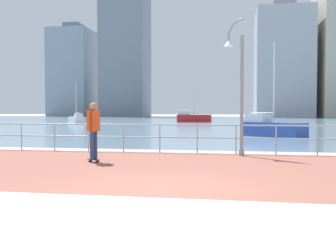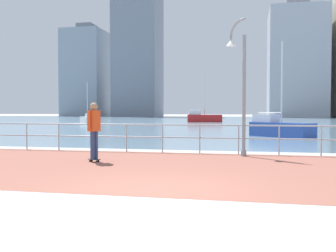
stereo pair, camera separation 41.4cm
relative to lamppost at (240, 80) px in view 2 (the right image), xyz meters
name	(u,v)px [view 2 (the right image)]	position (x,y,z in m)	size (l,w,h in m)	color
ground	(234,124)	(-1.44, 33.77, -2.61)	(220.00, 220.00, 0.00)	#ADAAA5
brick_paving	(183,168)	(-1.44, -3.20, -2.61)	(28.00, 7.42, 0.01)	#935647
harbor_water	(237,121)	(-1.44, 45.51, -2.61)	(180.00, 88.00, 0.00)	#6B899E
waterfront_railing	(200,133)	(-1.44, 0.51, -1.87)	(25.25, 0.06, 1.06)	#9EADB7
lamppost	(240,80)	(0.00, 0.00, 0.00)	(0.74, 0.56, 4.72)	gray
skateboarder	(94,126)	(-4.27, -2.57, -1.52)	(0.41, 0.55, 1.81)	black
sailboat_gray	(88,119)	(-19.65, 32.37, -2.12)	(3.09, 3.58, 5.10)	white
sailboat_blue	(279,128)	(2.08, 10.27, -2.07)	(3.72, 3.69, 5.62)	#284799
sailboat_white	(203,117)	(-5.81, 39.30, -1.99)	(4.82, 2.39, 6.50)	#B21E1E
tower_beige	(87,73)	(-45.26, 91.34, 9.60)	(11.08, 13.35, 26.08)	#8493A3
tower_slate	(296,64)	(11.00, 82.78, 10.03)	(12.69, 15.16, 26.94)	#A3A8B2
tower_concrete	(138,33)	(-28.53, 85.61, 19.18)	(11.60, 10.38, 45.24)	slate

